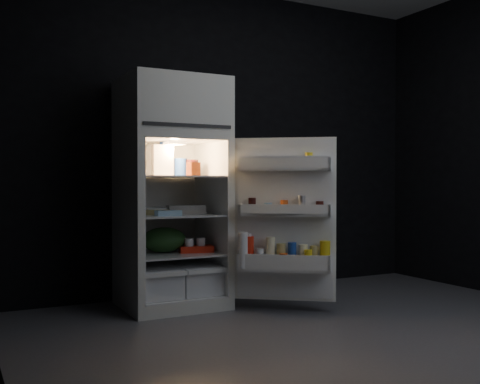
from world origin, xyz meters
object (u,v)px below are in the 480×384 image
egg_carton (186,210)px  yogurt_tray (196,249)px  refrigerator (170,185)px  fridge_door (284,222)px  milk_jug (162,160)px

egg_carton → yogurt_tray: egg_carton is taller
refrigerator → yogurt_tray: refrigerator is taller
refrigerator → fridge_door: refrigerator is taller
egg_carton → yogurt_tray: size_ratio=1.12×
egg_carton → yogurt_tray: bearing=-5.0°
refrigerator → egg_carton: bearing=-42.3°
milk_jug → yogurt_tray: (0.23, -0.12, -0.69)m
fridge_door → yogurt_tray: size_ratio=4.65×
yogurt_tray → milk_jug: bearing=164.8°
refrigerator → egg_carton: 0.23m
milk_jug → yogurt_tray: bearing=-16.8°
egg_carton → fridge_door: bearing=-34.9°
refrigerator → milk_jug: 0.20m
yogurt_tray → refrigerator: bearing=161.3°
fridge_door → milk_jug: (-0.74, 0.62, 0.47)m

